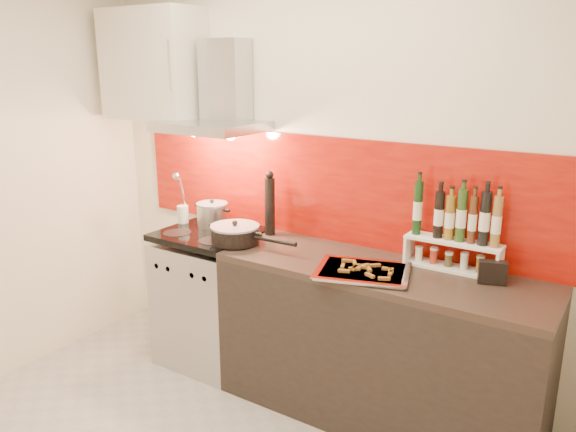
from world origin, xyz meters
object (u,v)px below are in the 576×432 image
Objects in this scene: pepper_mill at (270,204)px; baking_tray at (363,271)px; counter at (378,344)px; stock_pot at (212,214)px; range_stove at (212,298)px; saute_pan at (236,234)px.

pepper_mill is 0.88m from baking_tray.
stock_pot is at bearing 175.20° from counter.
range_stove is at bearing -152.62° from pepper_mill.
pepper_mill is at bearing 9.42° from stock_pot.
stock_pot is at bearing 150.64° from saute_pan.
saute_pan reaches higher than baking_tray.
pepper_mill reaches higher than counter.
pepper_mill is (0.42, 0.07, 0.11)m from stock_pot.
pepper_mill reaches higher than baking_tray.
range_stove is at bearing 173.83° from baking_tray.
stock_pot is at bearing 169.08° from baking_tray.
pepper_mill is 0.73× the size of baking_tray.
stock_pot is 0.50× the size of pepper_mill.
saute_pan is 1.03× the size of baking_tray.
baking_tray is (1.15, -0.12, 0.47)m from range_stove.
stock_pot is 0.41m from saute_pan.
saute_pan is at bearing -17.29° from range_stove.
counter is at bearing 0.23° from range_stove.
baking_tray is (1.22, -0.24, -0.07)m from stock_pot.
stock_pot reaches higher than baking_tray.
pepper_mill is at bearing 27.38° from range_stove.
stock_pot is at bearing -170.58° from pepper_mill.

